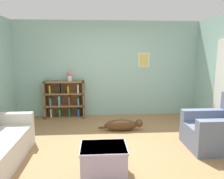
{
  "coord_description": "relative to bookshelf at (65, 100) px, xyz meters",
  "views": [
    {
      "loc": [
        -0.29,
        -3.8,
        1.79
      ],
      "look_at": [
        0.0,
        0.4,
        1.05
      ],
      "focal_mm": 35.0,
      "sensor_mm": 36.0,
      "label": 1
    }
  ],
  "objects": [
    {
      "name": "bookshelf",
      "position": [
        0.0,
        0.0,
        0.0
      ],
      "size": [
        1.06,
        0.29,
        1.0
      ],
      "color": "olive",
      "rests_on": "ground_plane"
    },
    {
      "name": "recliner_chair",
      "position": [
        3.12,
        -2.14,
        -0.15
      ],
      "size": [
        1.01,
        0.85,
        1.0
      ],
      "color": "slate",
      "rests_on": "ground_plane"
    },
    {
      "name": "vase",
      "position": [
        0.15,
        -0.02,
        0.66
      ],
      "size": [
        0.14,
        0.14,
        0.27
      ],
      "color": "silver",
      "rests_on": "bookshelf"
    },
    {
      "name": "wall_back",
      "position": [
        1.17,
        0.19,
        0.81
      ],
      "size": [
        5.6,
        0.13,
        2.6
      ],
      "color": "#93BCB2",
      "rests_on": "ground_plane"
    },
    {
      "name": "coffee_table",
      "position": [
        0.96,
        -2.93,
        -0.25
      ],
      "size": [
        0.67,
        0.52,
        0.45
      ],
      "color": "#ADA3CC",
      "rests_on": "ground_plane"
    },
    {
      "name": "dog",
      "position": [
        1.45,
        -1.13,
        -0.36
      ],
      "size": [
        1.03,
        0.23,
        0.26
      ],
      "color": "#472D19",
      "rests_on": "ground_plane"
    },
    {
      "name": "ground_plane",
      "position": [
        1.17,
        -2.06,
        -0.49
      ],
      "size": [
        14.0,
        14.0,
        0.0
      ],
      "primitive_type": "plane",
      "color": "#997047"
    }
  ]
}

